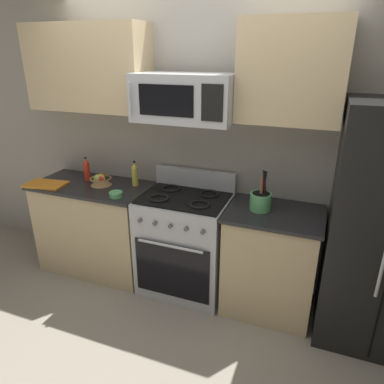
{
  "coord_description": "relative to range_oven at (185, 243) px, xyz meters",
  "views": [
    {
      "loc": [
        1.06,
        -1.92,
        2.09
      ],
      "look_at": [
        0.11,
        0.53,
        1.03
      ],
      "focal_mm": 33.0,
      "sensor_mm": 36.0,
      "label": 1
    }
  ],
  "objects": [
    {
      "name": "counter_right",
      "position": [
        0.77,
        -0.0,
        -0.02
      ],
      "size": [
        0.75,
        0.58,
        0.91
      ],
      "color": "tan",
      "rests_on": "ground"
    },
    {
      "name": "counter_left",
      "position": [
        -0.95,
        -0.0,
        -0.02
      ],
      "size": [
        1.13,
        0.58,
        0.91
      ],
      "color": "tan",
      "rests_on": "ground"
    },
    {
      "name": "fruit_basket",
      "position": [
        -0.86,
        0.02,
        0.48
      ],
      "size": [
        0.2,
        0.2,
        0.1
      ],
      "color": "#9E7A4C",
      "rests_on": "counter_left"
    },
    {
      "name": "bottle_oil",
      "position": [
        -0.55,
        0.13,
        0.54
      ],
      "size": [
        0.06,
        0.06,
        0.24
      ],
      "color": "gold",
      "rests_on": "counter_left"
    },
    {
      "name": "microwave",
      "position": [
        -0.0,
        0.03,
        1.27
      ],
      "size": [
        0.79,
        0.44,
        0.37
      ],
      "color": "#B2B5BA"
    },
    {
      "name": "prep_bowl",
      "position": [
        -0.57,
        -0.18,
        0.46
      ],
      "size": [
        0.12,
        0.12,
        0.05
      ],
      "color": "#59AD66",
      "rests_on": "counter_left"
    },
    {
      "name": "ground_plane",
      "position": [
        0.0,
        -0.65,
        -0.47
      ],
      "size": [
        16.0,
        16.0,
        0.0
      ],
      "primitive_type": "plane",
      "color": "gray"
    },
    {
      "name": "upper_cabinets_right",
      "position": [
        0.77,
        0.14,
        1.47
      ],
      "size": [
        0.74,
        0.34,
        0.72
      ],
      "color": "tan"
    },
    {
      "name": "range_oven",
      "position": [
        0.0,
        0.0,
        0.0
      ],
      "size": [
        0.76,
        0.63,
        1.09
      ],
      "color": "#B2B5BA",
      "rests_on": "ground"
    },
    {
      "name": "cutting_board",
      "position": [
        -1.34,
        -0.17,
        0.44
      ],
      "size": [
        0.39,
        0.28,
        0.02
      ],
      "primitive_type": "cube",
      "rotation": [
        0.0,
        0.0,
        0.13
      ],
      "color": "orange",
      "rests_on": "counter_left"
    },
    {
      "name": "upper_cabinets_left",
      "position": [
        -0.96,
        0.14,
        1.47
      ],
      "size": [
        1.12,
        0.34,
        0.72
      ],
      "color": "tan"
    },
    {
      "name": "utensil_crock",
      "position": [
        0.65,
        0.0,
        0.51
      ],
      "size": [
        0.17,
        0.17,
        0.34
      ],
      "color": "#59AD66",
      "rests_on": "counter_right"
    },
    {
      "name": "bottle_hot_sauce",
      "position": [
        -1.06,
        0.09,
        0.54
      ],
      "size": [
        0.06,
        0.06,
        0.23
      ],
      "color": "red",
      "rests_on": "counter_left"
    },
    {
      "name": "wall_back",
      "position": [
        0.0,
        0.36,
        0.83
      ],
      "size": [
        8.0,
        0.1,
        2.6
      ],
      "primitive_type": "cube",
      "color": "#9E998E",
      "rests_on": "ground"
    }
  ]
}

